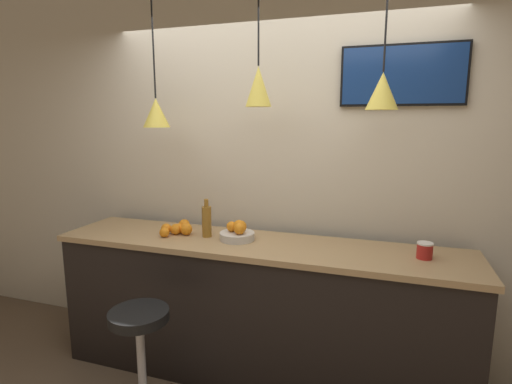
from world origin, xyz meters
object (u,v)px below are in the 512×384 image
Objects in this scene: spread_jar at (425,251)px; bar_stool at (141,350)px; mounted_tv at (402,75)px; juice_bottle at (207,221)px; fruit_bowl at (237,232)px.

bar_stool is at bearing -157.13° from spread_jar.
bar_stool is 0.91× the size of mounted_tv.
juice_bottle is at bearing -164.99° from mounted_tv.
spread_jar is 0.13× the size of mounted_tv.
mounted_tv is at bearing 35.76° from bar_stool.
bar_stool is 0.95m from fruit_bowl.
fruit_bowl is 1.20m from spread_jar.
mounted_tv is at bearing 118.64° from spread_jar.
juice_bottle is at bearing 180.00° from spread_jar.
bar_stool is at bearing -144.24° from mounted_tv.
juice_bottle is (-0.23, 0.00, 0.06)m from fruit_bowl.
bar_stool is 2.59× the size of juice_bottle.
bar_stool is 2.91× the size of fruit_bowl.
fruit_bowl is at bearing 61.03° from bar_stool.
mounted_tv reaches higher than bar_stool.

